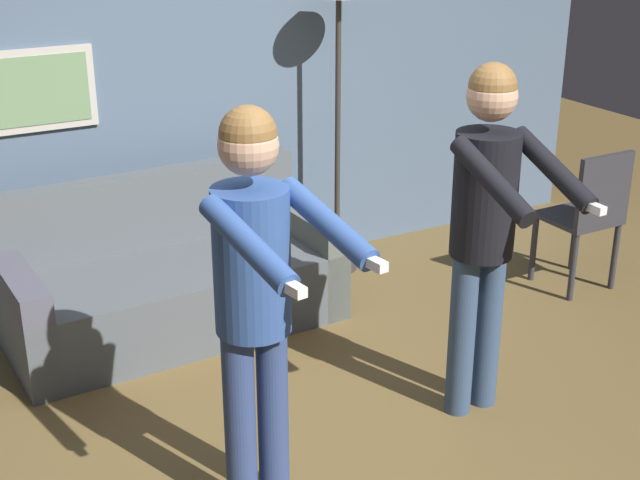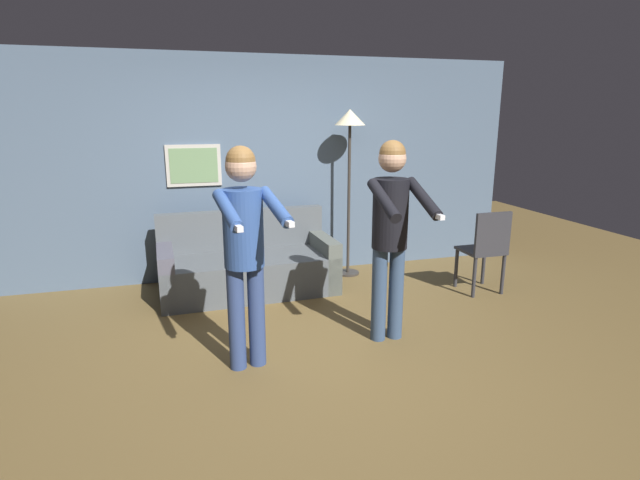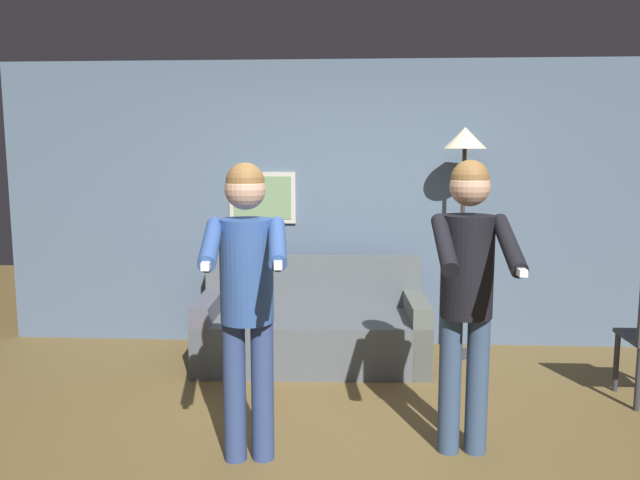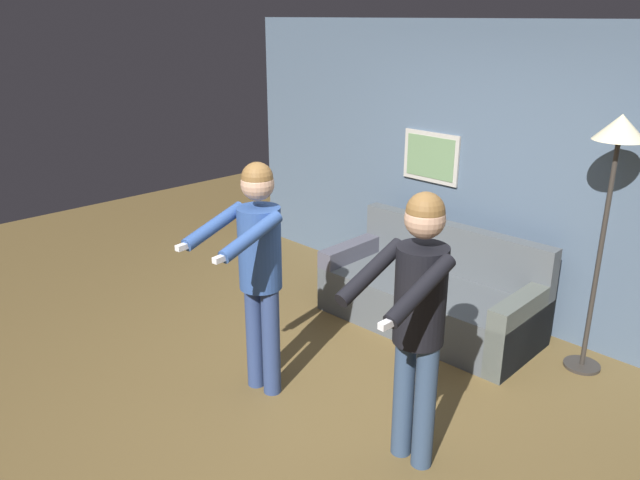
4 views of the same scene
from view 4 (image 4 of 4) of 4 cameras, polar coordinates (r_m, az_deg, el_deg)
ground_plane at (r=4.53m, az=0.48°, el=-15.57°), size 12.00×12.00×0.00m
back_wall_assembly at (r=5.65m, az=16.80°, el=5.47°), size 6.40×0.09×2.60m
couch at (r=5.64m, az=10.13°, el=-5.06°), size 1.93×0.92×0.87m
torchiere_lamp at (r=4.87m, az=25.43°, el=6.86°), size 0.36×0.36×1.99m
person_standing_left at (r=4.32m, az=-5.69°, el=-1.68°), size 0.50×0.74×1.72m
person_standing_right at (r=3.62m, az=8.93°, el=-6.11°), size 0.43×0.70×1.73m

